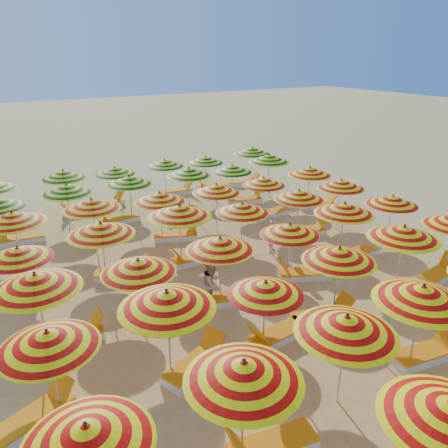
{
  "coord_description": "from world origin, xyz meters",
  "views": [
    {
      "loc": [
        -6.86,
        -11.22,
        7.03
      ],
      "look_at": [
        0.0,
        0.5,
        1.6
      ],
      "focal_mm": 35.0,
      "sensor_mm": 36.0,
      "label": 1
    }
  ],
  "objects_px": {
    "umbrella_45": "(165,163)",
    "lounger_18": "(195,258)",
    "lounger_7": "(34,418)",
    "umbrella_20": "(220,244)",
    "lounger_11": "(439,274)",
    "umbrella_9": "(423,294)",
    "umbrella_37": "(67,189)",
    "umbrella_28": "(299,195)",
    "umbrella_35": "(310,171)",
    "umbrella_8": "(346,325)",
    "lounger_29": "(80,210)",
    "umbrella_40": "(232,169)",
    "lounger_8": "(196,364)",
    "umbrella_31": "(92,204)",
    "lounger_28": "(12,219)",
    "umbrella_29": "(341,184)",
    "umbrella_34": "(263,181)",
    "umbrella_16": "(404,232)",
    "umbrella_30": "(13,218)",
    "lounger_14": "(303,274)",
    "lounger_19": "(228,253)",
    "lounger_12": "(71,336)",
    "umbrella_21": "(290,229)",
    "lounger_17": "(123,273)",
    "lounger_33": "(244,183)",
    "umbrella_27": "(242,208)",
    "lounger_30": "(107,204)",
    "lounger_27": "(245,200)",
    "lounger_10": "(322,316)",
    "lounger_13": "(203,301)",
    "lounger_26": "(179,211)",
    "lounger_23": "(318,205)",
    "umbrella_33": "(216,189)",
    "umbrella_15": "(339,255)",
    "umbrella_46": "(205,160)",
    "lounger_4": "(271,446)",
    "lounger_5": "(426,354)",
    "umbrella_7": "(244,371)",
    "umbrella_44": "(115,171)",
    "lounger_9": "(277,335)",
    "umbrella_19": "(138,266)",
    "lounger_24": "(21,239)",
    "umbrella_32": "(160,197)",
    "lounger_21": "(177,236)",
    "umbrella_22": "(344,208)",
    "umbrella_24": "(18,253)",
    "umbrella_26": "(179,211)",
    "lounger_31": "(177,191)",
    "umbrella_18": "(36,282)",
    "lounger_32": "(212,187)",
    "beachgoer_a": "(273,232)",
    "umbrella_47": "(252,151)",
    "umbrella_39": "(189,172)"
  },
  "relations": [
    {
      "from": "umbrella_45",
      "to": "lounger_18",
      "type": "distance_m",
      "value": 7.99
    },
    {
      "from": "lounger_7",
      "to": "lounger_18",
      "type": "xyz_separation_m",
      "value": [
        6.05,
        4.81,
        0.0
      ]
    },
    {
      "from": "umbrella_20",
      "to": "lounger_11",
      "type": "bearing_deg",
      "value": -19.66
    },
    {
      "from": "umbrella_9",
      "to": "umbrella_37",
      "type": "distance_m",
      "value": 13.44
    },
    {
      "from": "umbrella_28",
      "to": "umbrella_35",
      "type": "bearing_deg",
      "value": 42.59
    },
    {
      "from": "umbrella_8",
      "to": "lounger_29",
      "type": "xyz_separation_m",
      "value": [
        -1.97,
        14.6,
        -1.8
      ]
    },
    {
      "from": "umbrella_40",
      "to": "lounger_8",
      "type": "distance_m",
      "value": 12.17
    },
    {
      "from": "umbrella_31",
      "to": "lounger_28",
      "type": "bearing_deg",
      "value": 115.08
    },
    {
      "from": "umbrella_29",
      "to": "umbrella_34",
      "type": "xyz_separation_m",
      "value": [
        -2.4,
        2.2,
        -0.09
      ]
    },
    {
      "from": "umbrella_29",
      "to": "lounger_28",
      "type": "height_order",
      "value": "umbrella_29"
    },
    {
      "from": "umbrella_16",
      "to": "umbrella_30",
      "type": "xyz_separation_m",
      "value": [
        -9.89,
        7.35,
        -0.04
      ]
    },
    {
      "from": "umbrella_16",
      "to": "lounger_14",
      "type": "bearing_deg",
      "value": 132.9
    },
    {
      "from": "umbrella_30",
      "to": "lounger_19",
      "type": "distance_m",
      "value": 7.33
    },
    {
      "from": "lounger_8",
      "to": "lounger_12",
      "type": "distance_m",
      "value": 3.46
    },
    {
      "from": "umbrella_21",
      "to": "umbrella_45",
      "type": "relative_size",
      "value": 0.9
    },
    {
      "from": "lounger_17",
      "to": "lounger_33",
      "type": "xyz_separation_m",
      "value": [
        9.25,
        6.88,
        0.0
      ]
    },
    {
      "from": "umbrella_27",
      "to": "lounger_30",
      "type": "distance_m",
      "value": 8.34
    },
    {
      "from": "lounger_11",
      "to": "lounger_27",
      "type": "height_order",
      "value": "same"
    },
    {
      "from": "umbrella_21",
      "to": "umbrella_31",
      "type": "bearing_deg",
      "value": 133.5
    },
    {
      "from": "lounger_10",
      "to": "lounger_13",
      "type": "relative_size",
      "value": 0.99
    },
    {
      "from": "lounger_29",
      "to": "lounger_26",
      "type": "bearing_deg",
      "value": 156.12
    },
    {
      "from": "lounger_23",
      "to": "lounger_27",
      "type": "height_order",
      "value": "same"
    },
    {
      "from": "umbrella_28",
      "to": "umbrella_33",
      "type": "distance_m",
      "value": 3.31
    },
    {
      "from": "umbrella_15",
      "to": "umbrella_46",
      "type": "height_order",
      "value": "umbrella_15"
    },
    {
      "from": "lounger_10",
      "to": "lounger_4",
      "type": "bearing_deg",
      "value": -131.54
    },
    {
      "from": "lounger_5",
      "to": "umbrella_7",
      "type": "bearing_deg",
      "value": -170.74
    },
    {
      "from": "umbrella_44",
      "to": "lounger_9",
      "type": "height_order",
      "value": "umbrella_44"
    },
    {
      "from": "umbrella_19",
      "to": "lounger_27",
      "type": "xyz_separation_m",
      "value": [
        8.04,
        7.32,
        -1.69
      ]
    },
    {
      "from": "umbrella_37",
      "to": "lounger_30",
      "type": "relative_size",
      "value": 1.48
    },
    {
      "from": "umbrella_35",
      "to": "lounger_24",
      "type": "distance_m",
      "value": 12.58
    },
    {
      "from": "lounger_9",
      "to": "lounger_27",
      "type": "bearing_deg",
      "value": -124.28
    },
    {
      "from": "umbrella_32",
      "to": "lounger_21",
      "type": "height_order",
      "value": "umbrella_32"
    },
    {
      "from": "umbrella_22",
      "to": "umbrella_24",
      "type": "xyz_separation_m",
      "value": [
        -10.15,
        2.3,
        -0.19
      ]
    },
    {
      "from": "umbrella_20",
      "to": "lounger_23",
      "type": "xyz_separation_m",
      "value": [
        8.13,
        4.8,
        -1.7
      ]
    },
    {
      "from": "umbrella_26",
      "to": "lounger_31",
      "type": "xyz_separation_m",
      "value": [
        3.25,
        7.51,
        -1.87
      ]
    },
    {
      "from": "umbrella_18",
      "to": "lounger_32",
      "type": "bearing_deg",
      "value": 44.17
    },
    {
      "from": "umbrella_9",
      "to": "umbrella_46",
      "type": "distance_m",
      "value": 14.89
    },
    {
      "from": "umbrella_32",
      "to": "lounger_4",
      "type": "relative_size",
      "value": 1.23
    },
    {
      "from": "lounger_12",
      "to": "beachgoer_a",
      "type": "distance_m",
      "value": 7.95
    },
    {
      "from": "umbrella_24",
      "to": "lounger_10",
      "type": "bearing_deg",
      "value": -35.12
    },
    {
      "from": "umbrella_29",
      "to": "umbrella_40",
      "type": "height_order",
      "value": "umbrella_29"
    },
    {
      "from": "umbrella_28",
      "to": "umbrella_16",
      "type": "bearing_deg",
      "value": -89.53
    },
    {
      "from": "umbrella_9",
      "to": "lounger_7",
      "type": "height_order",
      "value": "umbrella_9"
    },
    {
      "from": "lounger_12",
      "to": "lounger_33",
      "type": "distance_m",
      "value": 14.94
    },
    {
      "from": "umbrella_15",
      "to": "lounger_27",
      "type": "height_order",
      "value": "umbrella_15"
    },
    {
      "from": "umbrella_47",
      "to": "lounger_28",
      "type": "bearing_deg",
      "value": 178.19
    },
    {
      "from": "umbrella_47",
      "to": "beachgoer_a",
      "type": "height_order",
      "value": "umbrella_47"
    },
    {
      "from": "umbrella_39",
      "to": "lounger_13",
      "type": "relative_size",
      "value": 1.46
    },
    {
      "from": "lounger_14",
      "to": "lounger_26",
      "type": "xyz_separation_m",
      "value": [
        -0.99,
        7.57,
        0.0
      ]
    },
    {
      "from": "umbrella_30",
      "to": "lounger_23",
      "type": "xyz_separation_m",
      "value": [
        13.03,
        -0.25,
        -1.8
      ]
    }
  ]
}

